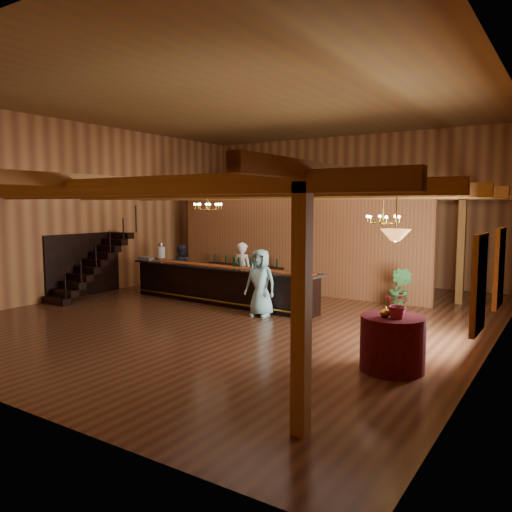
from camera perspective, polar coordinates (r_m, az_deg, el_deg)
The scene contains 29 objects.
floor at distance 13.49m, azimuth -0.95°, elevation -6.60°, with size 14.00×14.00×0.00m, color #402215.
ceiling at distance 13.42m, azimuth -0.99°, elevation 16.98°, with size 14.00×14.00×0.00m, color brown.
wall_back at distance 19.38m, azimuth 10.70°, elevation 5.30°, with size 12.00×0.10×5.50m, color #AF733D.
wall_left at distance 17.25m, azimuth -17.82°, elevation 5.06°, with size 0.10×14.00×5.50m, color #AF733D.
wall_right at distance 11.02m, azimuth 26.00°, elevation 4.41°, with size 0.10×14.00×5.50m, color #AF733D.
beam_grid at distance 13.60m, azimuth 0.23°, elevation 7.25°, with size 11.90×13.90×0.39m.
support_posts at distance 12.83m, azimuth -2.20°, elevation -0.01°, with size 9.20×10.20×3.20m.
partition_wall at distance 16.48m, azimuth 4.39°, elevation 1.12°, with size 9.00×0.18×3.10m, color brown.
window_right_front at distance 9.54m, azimuth 24.20°, elevation -2.90°, with size 0.12×1.05×1.75m, color white.
window_right_back at distance 12.09m, azimuth 26.09°, elevation -1.22°, with size 0.12×1.05×1.75m, color white.
staircase at distance 16.47m, azimuth -18.40°, elevation -1.10°, with size 1.00×2.80×2.00m.
backroom_boxes at distance 18.28m, azimuth 7.93°, elevation -1.67°, with size 4.10×0.60×1.10m.
tasting_bar at distance 14.79m, azimuth -4.05°, elevation -3.28°, with size 6.70×1.24×1.12m.
beverage_dispenser at distance 16.50m, azimuth -10.80°, elevation 0.50°, with size 0.26×0.26×0.60m.
glass_rack_tray at distance 16.78m, azimuth -12.11°, elevation -0.25°, with size 0.50×0.50×0.10m, color gray.
raffle_drum at distance 13.00m, azimuth 5.35°, elevation -1.35°, with size 0.34×0.24×0.30m.
bar_bottle_0 at distance 14.53m, azimuth -2.52°, elevation -0.67°, with size 0.07×0.07×0.30m, color black.
bar_bottle_1 at distance 14.41m, azimuth -1.92°, elevation -0.72°, with size 0.07×0.07×0.30m, color black.
backbar_shelf at distance 17.30m, azimuth -1.32°, elevation -2.40°, with size 3.00×0.47×0.84m, color black.
round_table at distance 9.23m, azimuth 15.33°, elevation -9.61°, with size 1.13×1.13×0.97m, color #47110E.
chandelier_left at distance 14.63m, azimuth -5.50°, elevation 5.69°, with size 0.80×0.80×0.48m.
chandelier_right at distance 12.18m, azimuth 14.30°, elevation 4.14°, with size 0.80×0.80×0.77m.
pendant_lamp at distance 8.92m, azimuth 15.67°, elevation 2.34°, with size 0.52×0.52×0.90m.
bartender at distance 15.10m, azimuth -1.52°, elevation -1.81°, with size 0.65×0.43×1.79m, color white.
staff_second at distance 16.85m, azimuth -8.52°, elevation -1.39°, with size 0.78×0.61×1.60m, color #272635.
guest at distance 13.06m, azimuth 0.52°, elevation -3.07°, with size 0.86×0.56×1.77m, color #8CC6CA.
floor_plant at distance 14.51m, azimuth 16.18°, elevation -3.57°, with size 0.65×0.52×1.18m, color #317634.
table_flowers at distance 8.91m, azimuth 15.98°, elevation -5.32°, with size 0.45×0.39×0.50m, color #A72A42.
table_vase at distance 8.98m, azimuth 14.57°, elevation -5.84°, with size 0.15×0.15×0.30m, color #AA8A28.
Camera 1 is at (7.34, -10.93, 2.93)m, focal length 35.00 mm.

